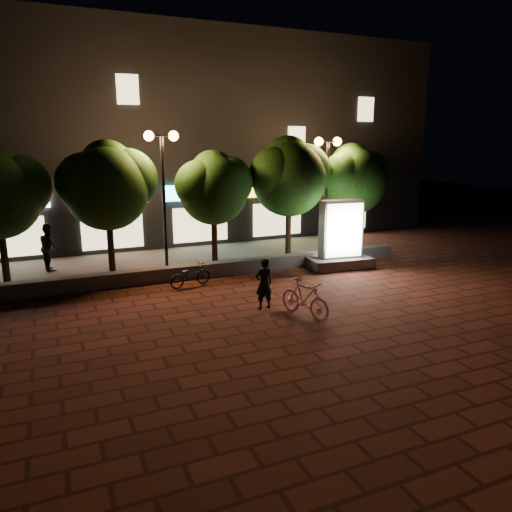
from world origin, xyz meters
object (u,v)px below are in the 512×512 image
rider (264,284)px  street_lamp_right (327,166)px  tree_left (108,183)px  scooter_parked (190,275)px  ad_kiosk (340,241)px  tree_right (290,174)px  tree_mid (214,185)px  tree_far_right (354,177)px  pedestrian (50,247)px  scooter_pink (305,298)px  street_lamp_left (163,166)px

rider → street_lamp_right: bearing=-139.4°
tree_left → scooter_parked: (2.24, -2.46, -3.03)m
scooter_parked → ad_kiosk: bearing=-103.2°
street_lamp_right → ad_kiosk: 3.54m
tree_right → ad_kiosk: (1.08, -2.34, -2.48)m
tree_right → tree_mid: bearing=-180.0°
scooter_parked → tree_right: bearing=-78.4°
tree_right → rider: tree_right is taller
tree_far_right → ad_kiosk: (-2.12, -2.34, -2.28)m
rider → pedestrian: 9.08m
tree_left → tree_right: tree_right is taller
scooter_pink → rider: 1.35m
rider → tree_mid: bearing=-97.9°
tree_left → ad_kiosk: size_ratio=1.82×
tree_far_right → rider: bearing=-141.1°
tree_mid → street_lamp_left: street_lamp_left is taller
pedestrian → tree_far_right: bearing=-106.4°
tree_left → rider: tree_left is taller
street_lamp_left → scooter_pink: 7.65m
ad_kiosk → pedestrian: bearing=160.1°
tree_left → scooter_pink: bearing=-56.0°
street_lamp_right → scooter_parked: 7.87m
tree_left → street_lamp_right: street_lamp_right is taller
tree_mid → rider: size_ratio=2.91×
tree_right → pedestrian: size_ratio=2.80×
street_lamp_right → rider: street_lamp_right is taller
tree_right → street_lamp_right: size_ratio=1.02×
pedestrian → scooter_parked: bearing=-141.8°
tree_mid → ad_kiosk: tree_mid is taller
scooter_parked → pedestrian: 5.91m
pedestrian → tree_right: bearing=-108.6°
tree_right → scooter_parked: bearing=-154.0°
tree_left → scooter_pink: 8.47m
rider → scooter_parked: bearing=-69.7°
street_lamp_right → scooter_pink: 8.46m
tree_left → street_lamp_left: size_ratio=0.94×
pedestrian → tree_mid: bearing=-113.3°
scooter_pink → rider: size_ratio=1.16×
tree_right → tree_far_right: size_ratio=1.06×
scooter_parked → rider: bearing=-169.7°
tree_far_right → scooter_parked: 9.11m
tree_left → street_lamp_right: (8.95, -0.26, 0.45)m
tree_right → tree_far_right: bearing=-0.0°
tree_far_right → ad_kiosk: tree_far_right is taller
scooter_pink → pedestrian: 10.41m
scooter_pink → street_lamp_right: bearing=36.0°
tree_mid → street_lamp_left: 2.22m
ad_kiosk → scooter_parked: 6.17m
street_lamp_left → scooter_parked: street_lamp_left is taller
street_lamp_right → scooter_pink: street_lamp_right is taller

